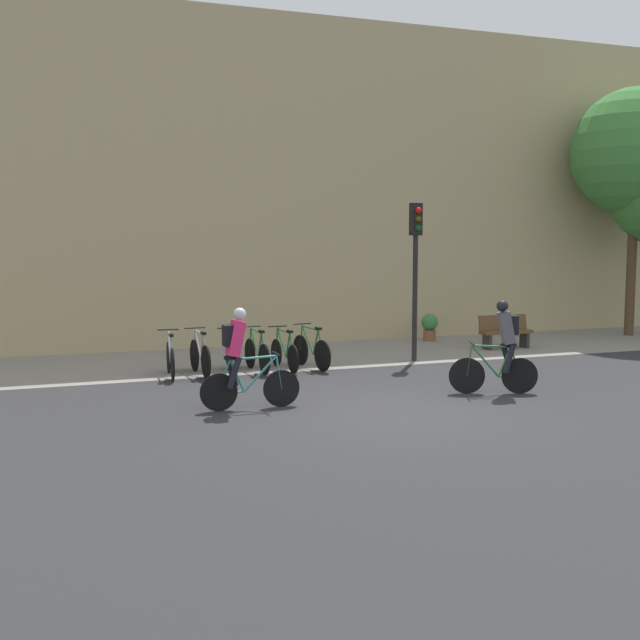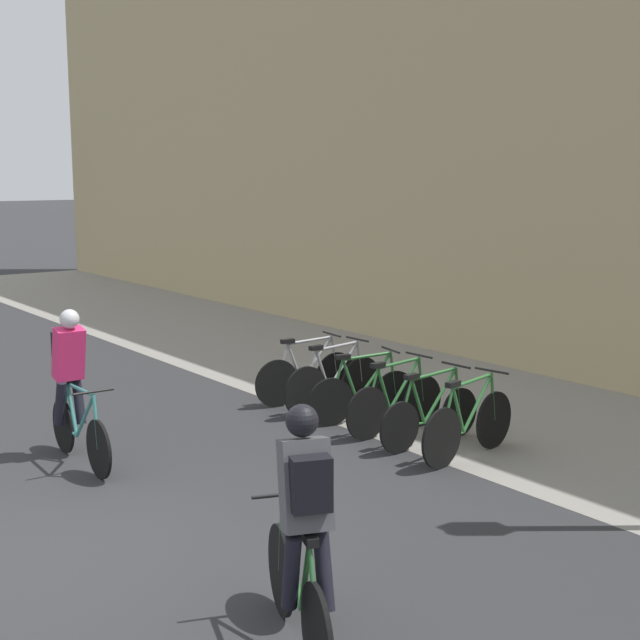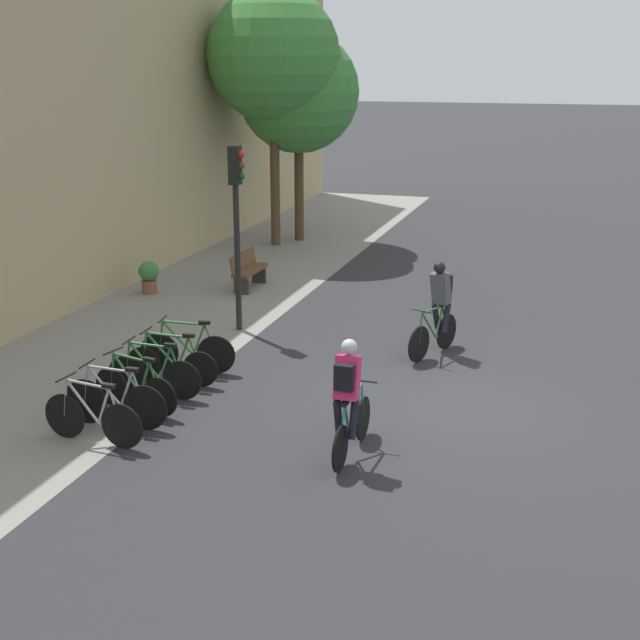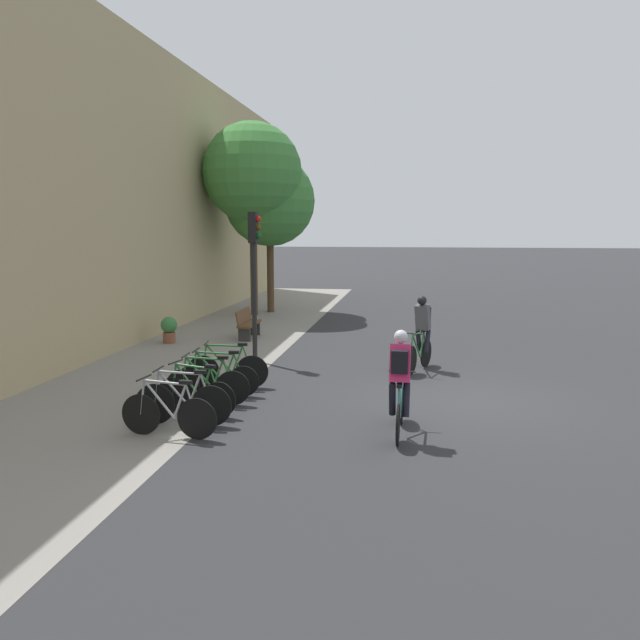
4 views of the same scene
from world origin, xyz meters
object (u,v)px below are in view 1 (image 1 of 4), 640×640
(cyclist_grey, at_px, (502,344))
(parked_bike_3, at_px, (257,353))
(parked_bike_0, at_px, (170,358))
(parked_bike_2, at_px, (229,355))
(bench, at_px, (505,331))
(parked_bike_5, at_px, (311,350))
(traffic_light_pole, at_px, (416,253))
(parked_bike_1, at_px, (200,356))
(cyclist_pink, at_px, (240,355))
(potted_plant, at_px, (430,326))
(parked_bike_4, at_px, (285,353))

(cyclist_grey, distance_m, parked_bike_3, 5.49)
(parked_bike_0, height_order, parked_bike_3, parked_bike_0)
(parked_bike_2, height_order, parked_bike_3, parked_bike_3)
(cyclist_grey, bearing_deg, bench, 55.89)
(parked_bike_0, height_order, parked_bike_5, parked_bike_5)
(parked_bike_0, relative_size, traffic_light_pole, 0.45)
(parked_bike_2, height_order, parked_bike_5, parked_bike_5)
(parked_bike_1, xyz_separation_m, bench, (8.48, 1.19, 0.05))
(parked_bike_5, height_order, bench, parked_bike_5)
(parked_bike_3, bearing_deg, cyclist_pink, -110.42)
(parked_bike_0, relative_size, parked_bike_2, 1.05)
(parked_bike_1, xyz_separation_m, traffic_light_pole, (5.21, 0.09, 2.18))
(cyclist_grey, bearing_deg, parked_bike_5, 120.26)
(parked_bike_3, height_order, parked_bike_5, parked_bike_5)
(parked_bike_0, xyz_separation_m, parked_bike_3, (1.91, 0.00, -0.00))
(cyclist_grey, relative_size, potted_plant, 2.29)
(cyclist_grey, height_order, parked_bike_0, cyclist_grey)
(parked_bike_1, xyz_separation_m, parked_bike_2, (0.64, -0.00, -0.02))
(parked_bike_4, height_order, potted_plant, parked_bike_4)
(parked_bike_4, height_order, bench, parked_bike_4)
(parked_bike_4, bearing_deg, parked_bike_1, 179.94)
(parked_bike_3, bearing_deg, parked_bike_1, 179.99)
(parked_bike_3, distance_m, parked_bike_5, 1.28)
(bench, bearing_deg, parked_bike_5, -168.66)
(potted_plant, bearing_deg, traffic_light_pole, -123.71)
(traffic_light_pole, relative_size, bench, 2.58)
(bench, bearing_deg, cyclist_pink, -150.36)
(cyclist_grey, bearing_deg, parked_bike_3, 131.91)
(parked_bike_0, relative_size, bench, 1.15)
(parked_bike_3, xyz_separation_m, bench, (7.20, 1.19, 0.06))
(cyclist_grey, height_order, parked_bike_5, cyclist_grey)
(cyclist_grey, relative_size, parked_bike_4, 1.06)
(cyclist_pink, xyz_separation_m, cyclist_grey, (5.02, -0.37, 0.00))
(cyclist_pink, height_order, cyclist_grey, cyclist_grey)
(parked_bike_0, bearing_deg, parked_bike_4, -0.04)
(parked_bike_5, distance_m, bench, 6.04)
(cyclist_pink, relative_size, parked_bike_5, 1.03)
(bench, height_order, potted_plant, bench)
(parked_bike_5, relative_size, traffic_light_pole, 0.46)
(parked_bike_4, distance_m, parked_bike_5, 0.64)
(cyclist_grey, xyz_separation_m, parked_bike_0, (-5.56, 4.06, -0.54))
(parked_bike_4, bearing_deg, parked_bike_3, 179.85)
(parked_bike_2, bearing_deg, cyclist_grey, -43.47)
(cyclist_grey, height_order, potted_plant, cyclist_grey)
(cyclist_grey, height_order, parked_bike_1, cyclist_grey)
(parked_bike_1, relative_size, parked_bike_2, 1.08)
(parked_bike_5, bearing_deg, parked_bike_4, -179.87)
(parked_bike_2, relative_size, parked_bike_3, 0.96)
(parked_bike_0, xyz_separation_m, parked_bike_1, (0.64, 0.00, 0.01))
(parked_bike_0, xyz_separation_m, parked_bike_4, (2.55, -0.00, -0.02))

